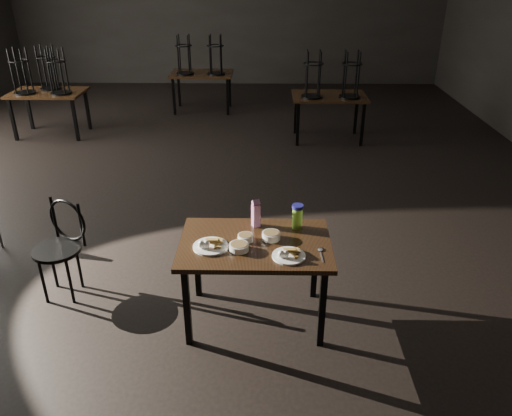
{
  "coord_description": "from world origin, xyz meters",
  "views": [
    {
      "loc": [
        0.85,
        -6.28,
        2.76
      ],
      "look_at": [
        0.79,
        -2.49,
        0.85
      ],
      "focal_mm": 35.0,
      "sensor_mm": 36.0,
      "label": 1
    }
  ],
  "objects_px": {
    "juice_carton": "(256,214)",
    "bentwood_chair": "(61,241)",
    "main_table": "(255,251)",
    "water_bottle": "(297,216)"
  },
  "relations": [
    {
      "from": "juice_carton",
      "to": "water_bottle",
      "type": "height_order",
      "value": "juice_carton"
    },
    {
      "from": "main_table",
      "to": "water_bottle",
      "type": "bearing_deg",
      "value": 35.02
    },
    {
      "from": "main_table",
      "to": "water_bottle",
      "type": "xyz_separation_m",
      "value": [
        0.34,
        0.24,
        0.19
      ]
    },
    {
      "from": "juice_carton",
      "to": "water_bottle",
      "type": "relative_size",
      "value": 1.16
    },
    {
      "from": "water_bottle",
      "to": "juice_carton",
      "type": "bearing_deg",
      "value": 175.72
    },
    {
      "from": "juice_carton",
      "to": "water_bottle",
      "type": "bearing_deg",
      "value": -4.28
    },
    {
      "from": "juice_carton",
      "to": "main_table",
      "type": "bearing_deg",
      "value": -90.25
    },
    {
      "from": "main_table",
      "to": "juice_carton",
      "type": "xyz_separation_m",
      "value": [
        0.0,
        0.27,
        0.19
      ]
    },
    {
      "from": "juice_carton",
      "to": "bentwood_chair",
      "type": "relative_size",
      "value": 0.28
    },
    {
      "from": "main_table",
      "to": "bentwood_chair",
      "type": "xyz_separation_m",
      "value": [
        -1.72,
        0.37,
        -0.15
      ]
    }
  ]
}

